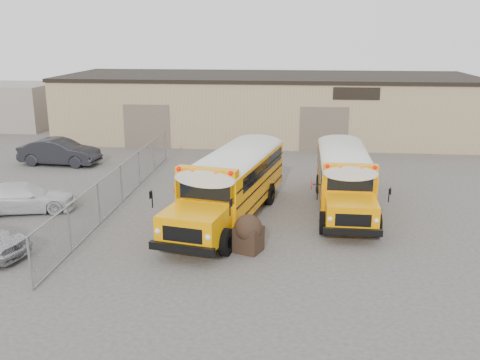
# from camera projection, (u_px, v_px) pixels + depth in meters

# --- Properties ---
(ground) EXTENTS (120.00, 120.00, 0.00)m
(ground) POSITION_uv_depth(u_px,v_px,m) (242.00, 229.00, 21.83)
(ground) COLOR #4A4744
(ground) RESTS_ON ground
(warehouse) EXTENTS (30.20, 10.20, 4.67)m
(warehouse) POSITION_uv_depth(u_px,v_px,m) (267.00, 106.00, 40.35)
(warehouse) COLOR tan
(warehouse) RESTS_ON ground
(chainlink_fence) EXTENTS (0.07, 18.07, 1.81)m
(chainlink_fence) POSITION_uv_depth(u_px,v_px,m) (121.00, 184.00, 25.03)
(chainlink_fence) COLOR gray
(chainlink_fence) RESTS_ON ground
(distant_building_left) EXTENTS (8.00, 6.00, 3.60)m
(distant_building_left) POSITION_uv_depth(u_px,v_px,m) (5.00, 106.00, 44.52)
(distant_building_left) COLOR gray
(distant_building_left) RESTS_ON ground
(school_bus_left) EXTENTS (4.41, 10.23, 2.91)m
(school_bus_left) POSITION_uv_depth(u_px,v_px,m) (267.00, 150.00, 28.46)
(school_bus_left) COLOR #FE9F00
(school_bus_left) RESTS_ON ground
(school_bus_right) EXTENTS (2.79, 9.11, 2.66)m
(school_bus_right) POSITION_uv_depth(u_px,v_px,m) (337.00, 148.00, 29.65)
(school_bus_right) COLOR #FF9A00
(school_bus_right) RESTS_ON ground
(tarp_bundle) EXTENTS (1.19, 1.14, 1.41)m
(tarp_bundle) POSITION_uv_depth(u_px,v_px,m) (248.00, 233.00, 19.45)
(tarp_bundle) COLOR black
(tarp_bundle) RESTS_ON ground
(car_white) EXTENTS (4.80, 3.01, 1.30)m
(car_white) POSITION_uv_depth(u_px,v_px,m) (24.00, 197.00, 23.82)
(car_white) COLOR silver
(car_white) RESTS_ON ground
(car_dark) EXTENTS (4.89, 2.02, 1.57)m
(car_dark) POSITION_uv_depth(u_px,v_px,m) (60.00, 152.00, 32.16)
(car_dark) COLOR black
(car_dark) RESTS_ON ground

